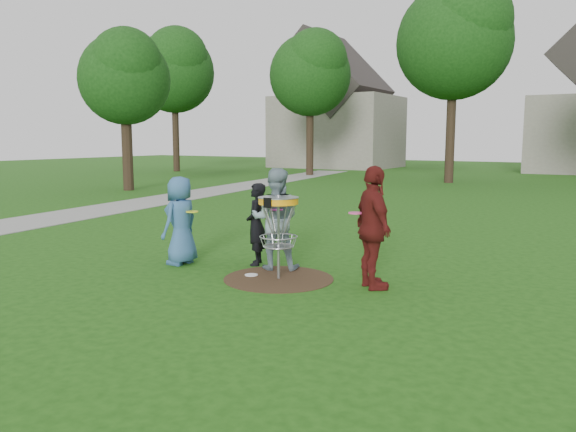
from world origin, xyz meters
The scene contains 11 objects.
ground centered at (0.00, 0.00, 0.00)m, with size 100.00×100.00×0.00m, color #19470F.
dirt_patch centered at (0.00, 0.00, 0.00)m, with size 1.80×1.80×0.01m, color #47331E.
concrete_path centered at (-10.00, 8.00, 0.01)m, with size 2.20×40.00×0.02m, color #9E9E99.
player_blue centered at (-2.10, 0.03, 0.80)m, with size 0.78×0.51×1.60m, color #345F8F.
player_black centered at (-0.90, 0.68, 0.74)m, with size 0.54×0.35×1.48m, color black.
player_grey centered at (-0.42, 0.58, 0.88)m, with size 0.86×0.67×1.77m, color #7B949F.
player_maroon centered at (1.54, 0.23, 0.94)m, with size 1.10×0.46×1.87m, color #5B1714.
disc_on_grass centered at (-0.50, -0.06, 0.01)m, with size 0.22×0.22×0.02m, color white.
disc_golf_basket centered at (0.00, 0.00, 1.02)m, with size 0.66×0.67×1.38m.
held_discs centered at (-0.37, 0.27, 1.03)m, with size 3.31×0.71×0.26m.
tree_row centered at (0.44, 20.67, 6.21)m, with size 51.20×17.42×9.90m.
Camera 1 is at (4.72, -7.59, 2.28)m, focal length 35.00 mm.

